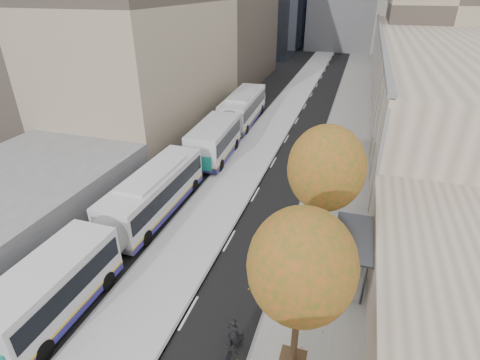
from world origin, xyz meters
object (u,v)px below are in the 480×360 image
at_px(bus_shelter, 357,244).
at_px(distant_car, 259,96).
at_px(bus_near, 121,224).
at_px(cyclist, 234,342).
at_px(bus_far, 232,120).

height_order(bus_shelter, distant_car, bus_shelter).
relative_size(bus_near, distant_car, 4.22).
height_order(bus_shelter, bus_near, bus_near).
bearing_deg(bus_shelter, distant_car, 113.37).
bearing_deg(bus_near, cyclist, -29.74).
relative_size(bus_shelter, bus_near, 0.25).
xyz_separation_m(bus_shelter, bus_near, (-13.16, -1.43, -0.56)).
distance_m(bus_near, cyclist, 10.02).
relative_size(bus_near, bus_far, 0.92).
relative_size(bus_far, distant_car, 4.60).
distance_m(bus_far, cyclist, 26.04).
xyz_separation_m(bus_near, distant_car, (-0.45, 32.94, -0.90)).
height_order(bus_shelter, bus_far, bus_far).
relative_size(bus_shelter, bus_far, 0.23).
bearing_deg(distant_car, bus_far, -99.88).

